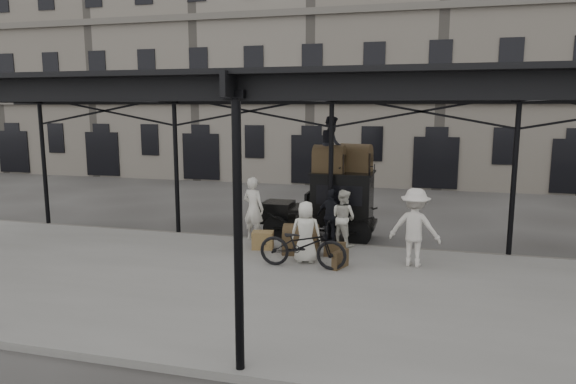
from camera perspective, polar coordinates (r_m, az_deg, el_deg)
name	(u,v)px	position (r m, az deg, el deg)	size (l,w,h in m)	color
ground	(316,267)	(13.71, 3.16, -8.31)	(120.00, 120.00, 0.00)	#383533
platform	(298,290)	(11.84, 1.15, -10.82)	(28.00, 8.00, 0.15)	slate
canopy	(302,87)	(11.39, 1.57, 11.57)	(22.50, 9.00, 4.74)	black
building_frontage	(381,57)	(31.03, 10.32, 14.50)	(64.00, 8.00, 14.00)	slate
taxi	(333,202)	(16.29, 4.98, -1.11)	(3.65, 1.55, 2.18)	black
porter_left	(253,209)	(15.63, -3.86, -1.86)	(0.71, 0.46, 1.94)	beige
porter_midleft	(343,218)	(15.10, 6.14, -2.85)	(0.80, 0.63, 1.65)	silver
porter_centre	(306,232)	(13.40, 1.99, -4.46)	(0.79, 0.51, 1.62)	silver
porter_official	(331,217)	(15.15, 4.84, -2.76)	(0.98, 0.41, 1.66)	black
porter_right	(415,227)	(13.43, 13.90, -3.84)	(1.30, 0.75, 2.01)	beige
bicycle	(303,245)	(13.00, 1.65, -5.89)	(0.78, 2.25, 1.18)	black
porter_roof	(332,144)	(15.97, 4.90, 5.34)	(0.84, 0.65, 1.73)	black
steamer_trunk_roof_near	(329,161)	(15.88, 4.60, 3.46)	(0.96, 0.59, 0.70)	#483721
steamer_trunk_roof_far	(355,160)	(16.20, 7.51, 3.56)	(0.98, 0.60, 0.72)	#483721
steamer_trunk_platform	(301,241)	(14.25, 1.44, -5.51)	(0.96, 0.59, 0.70)	#483721
wicker_hamper	(263,240)	(14.79, -2.81, -5.36)	(0.60, 0.45, 0.50)	olive
suitcase_upright	(340,259)	(13.12, 5.82, -7.44)	(0.15, 0.60, 0.45)	#483721
suitcase_flat	(335,249)	(14.09, 5.21, -6.36)	(0.60, 0.15, 0.40)	#483721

